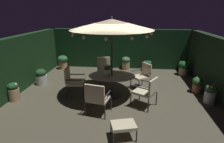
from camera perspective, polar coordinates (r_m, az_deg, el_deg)
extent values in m
cube|color=#4E4938|center=(6.67, 0.70, -7.06)|extent=(7.46, 7.00, 0.02)
cube|color=#16361C|center=(9.55, 2.56, 7.14)|extent=(7.46, 0.30, 2.00)
cube|color=#173517|center=(7.51, -27.63, 1.95)|extent=(0.30, 7.00, 2.00)
cube|color=#1E301D|center=(6.98, 31.46, 0.20)|extent=(0.30, 7.00, 2.00)
cylinder|color=#302F32|center=(6.56, -0.06, -7.28)|extent=(0.67, 0.67, 0.03)
cylinder|color=#302F32|center=(6.42, -0.06, -4.49)|extent=(0.09, 0.09, 0.72)
ellipsoid|color=#AEAD9B|center=(6.28, -0.06, -1.32)|extent=(1.62, 1.23, 0.03)
cylinder|color=#2D302C|center=(6.14, -0.07, 2.79)|extent=(0.06, 0.06, 2.41)
cone|color=beige|center=(5.93, -0.07, 14.56)|extent=(2.68, 2.68, 0.33)
sphere|color=#2D302C|center=(5.92, -0.07, 16.55)|extent=(0.07, 0.07, 0.07)
sphere|color=#F9DB8C|center=(5.94, 12.33, 11.40)|extent=(0.09, 0.09, 0.09)
sphere|color=#F9DB8C|center=(6.57, 10.20, 12.16)|extent=(0.09, 0.09, 0.09)
sphere|color=#F9DB8C|center=(6.98, 6.50, 12.67)|extent=(0.09, 0.09, 0.09)
sphere|color=#F9DB8C|center=(7.20, 1.10, 12.95)|extent=(0.09, 0.09, 0.09)
sphere|color=#F9DB8C|center=(7.11, -4.43, 12.83)|extent=(0.09, 0.09, 0.09)
sphere|color=#F9DB8C|center=(6.76, -8.98, 12.39)|extent=(0.09, 0.09, 0.09)
sphere|color=#F9DB8C|center=(6.16, -12.10, 11.65)|extent=(0.09, 0.09, 0.09)
sphere|color=#F9DB8C|center=(5.61, -12.31, 11.01)|extent=(0.09, 0.09, 0.09)
sphere|color=#F9DB8C|center=(5.01, -8.86, 10.39)|extent=(0.09, 0.09, 0.09)
sphere|color=#F9DB8C|center=(4.72, -1.99, 10.11)|extent=(0.09, 0.09, 0.09)
sphere|color=#F9DB8C|center=(4.85, 6.21, 10.23)|extent=(0.09, 0.09, 0.09)
sphere|color=#F9DB8C|center=(5.27, 10.88, 10.66)|extent=(0.09, 0.09, 0.09)
cylinder|color=beige|center=(6.19, -1.43, -0.91)|extent=(0.11, 0.11, 0.12)
cylinder|color=beige|center=(6.15, -1.44, 0.21)|extent=(0.25, 0.25, 0.14)
ellipsoid|color=#284C2A|center=(6.11, -1.45, 1.28)|extent=(0.23, 0.23, 0.14)
sphere|color=silver|center=(6.10, -1.45, 1.76)|extent=(0.08, 0.08, 0.08)
cylinder|color=#2F2A2D|center=(6.77, 8.39, -4.81)|extent=(0.04, 0.04, 0.43)
cylinder|color=#2F2A2D|center=(7.16, 5.90, -3.38)|extent=(0.04, 0.04, 0.43)
cylinder|color=#2F2A2D|center=(7.09, 11.96, -3.92)|extent=(0.04, 0.04, 0.43)
cylinder|color=#2F2A2D|center=(7.46, 9.39, -2.61)|extent=(0.04, 0.04, 0.43)
cube|color=beige|center=(7.03, 9.01, -1.77)|extent=(0.73, 0.73, 0.07)
cube|color=beige|center=(7.09, 10.81, 0.65)|extent=(0.33, 0.45, 0.47)
cylinder|color=#2F2A2D|center=(6.76, 10.43, -0.80)|extent=(0.45, 0.33, 0.04)
cylinder|color=#2F2A2D|center=(7.16, 7.83, 0.41)|extent=(0.45, 0.33, 0.04)
cylinder|color=#2A2E30|center=(7.43, 0.33, -2.43)|extent=(0.04, 0.04, 0.43)
cylinder|color=#2A2E30|center=(7.33, -3.98, -2.78)|extent=(0.04, 0.04, 0.43)
cylinder|color=#2A2E30|center=(7.92, -0.57, -1.10)|extent=(0.04, 0.04, 0.43)
cylinder|color=#2A2E30|center=(7.82, -4.61, -1.41)|extent=(0.04, 0.04, 0.43)
cube|color=beige|center=(7.53, -2.23, -0.11)|extent=(0.69, 0.68, 0.07)
cube|color=beige|center=(7.69, -2.62, 2.59)|extent=(0.53, 0.23, 0.53)
cylinder|color=#2A2E30|center=(7.52, -0.13, 1.64)|extent=(0.20, 0.50, 0.04)
cylinder|color=#2A2E30|center=(7.42, -4.39, 1.35)|extent=(0.20, 0.50, 0.04)
cylinder|color=#312F33|center=(6.82, -8.21, -4.51)|extent=(0.04, 0.04, 0.45)
cylinder|color=#312F33|center=(6.29, -8.99, -6.59)|extent=(0.04, 0.04, 0.45)
cylinder|color=#312F33|center=(6.93, -13.01, -4.42)|extent=(0.04, 0.04, 0.45)
cylinder|color=#312F33|center=(6.41, -14.19, -6.45)|extent=(0.04, 0.04, 0.45)
cube|color=beige|center=(6.51, -11.24, -3.36)|extent=(0.62, 0.63, 0.07)
cube|color=beige|center=(6.47, -13.83, -0.99)|extent=(0.11, 0.57, 0.50)
cylinder|color=#312F33|center=(6.71, -10.85, -0.89)|extent=(0.56, 0.09, 0.04)
cylinder|color=#312F33|center=(6.17, -11.88, -2.69)|extent=(0.56, 0.09, 0.04)
cylinder|color=#312B31|center=(5.74, -6.05, -9.13)|extent=(0.04, 0.04, 0.43)
cylinder|color=#312B31|center=(5.54, -0.33, -10.05)|extent=(0.04, 0.04, 0.43)
cylinder|color=#312B31|center=(5.32, -8.38, -11.58)|extent=(0.04, 0.04, 0.43)
cylinder|color=#312B31|center=(5.11, -2.23, -12.73)|extent=(0.04, 0.04, 0.43)
cube|color=beige|center=(5.30, -4.33, -8.48)|extent=(0.68, 0.63, 0.07)
cube|color=beige|center=(4.97, -5.50, -6.86)|extent=(0.57, 0.18, 0.48)
cylinder|color=#312B31|center=(5.32, -7.36, -5.95)|extent=(0.14, 0.50, 0.04)
cylinder|color=#312B31|center=(5.11, -1.27, -6.85)|extent=(0.14, 0.50, 0.04)
cylinder|color=#302D33|center=(5.78, 5.89, -8.85)|extent=(0.04, 0.04, 0.44)
cylinder|color=#302D33|center=(6.22, 8.63, -6.90)|extent=(0.04, 0.04, 0.44)
cylinder|color=#302D33|center=(5.53, 11.29, -10.45)|extent=(0.04, 0.04, 0.44)
cylinder|color=#302D33|center=(5.99, 13.71, -8.27)|extent=(0.04, 0.04, 0.44)
cube|color=beige|center=(5.76, 10.01, -6.31)|extent=(0.79, 0.78, 0.07)
cube|color=beige|center=(5.55, 12.81, -4.53)|extent=(0.33, 0.49, 0.46)
cylinder|color=#302D33|center=(5.43, 8.77, -4.95)|extent=(0.51, 0.33, 0.04)
cylinder|color=#302D33|center=(5.90, 11.42, -3.18)|extent=(0.51, 0.33, 0.04)
cylinder|color=#2A2C34|center=(4.62, -0.32, -17.42)|extent=(0.03, 0.03, 0.30)
cylinder|color=#2A2C34|center=(4.71, 6.32, -16.72)|extent=(0.03, 0.03, 0.30)
cylinder|color=#2A2C34|center=(4.32, 0.50, -20.29)|extent=(0.03, 0.03, 0.30)
cylinder|color=#2A2C34|center=(4.42, 7.68, -19.44)|extent=(0.03, 0.03, 0.30)
cube|color=beige|center=(4.40, 3.62, -16.45)|extent=(0.65, 0.54, 0.08)
cylinder|color=tan|center=(9.43, 4.31, 1.86)|extent=(0.40, 0.40, 0.37)
ellipsoid|color=#366741|center=(9.35, 4.35, 3.67)|extent=(0.44, 0.44, 0.31)
sphere|color=#E6CB53|center=(9.31, 5.36, 3.83)|extent=(0.07, 0.07, 0.07)
sphere|color=gold|center=(9.46, 4.42, 4.00)|extent=(0.08, 0.08, 0.08)
sphere|color=yellow|center=(9.37, 3.34, 3.95)|extent=(0.08, 0.08, 0.08)
sphere|color=#E2C74A|center=(9.17, 4.21, 3.74)|extent=(0.09, 0.09, 0.09)
cylinder|color=tan|center=(9.85, -15.03, 1.97)|extent=(0.42, 0.42, 0.37)
ellipsoid|color=#296235|center=(9.77, -15.18, 3.80)|extent=(0.51, 0.51, 0.36)
sphere|color=#D75169|center=(9.67, -14.19, 4.29)|extent=(0.08, 0.08, 0.08)
sphere|color=#D14363|center=(9.95, -15.37, 4.06)|extent=(0.08, 0.08, 0.08)
sphere|color=#D84D71|center=(9.65, -16.23, 4.09)|extent=(0.09, 0.09, 0.09)
cylinder|color=tan|center=(9.31, 10.91, 1.02)|extent=(0.38, 0.38, 0.27)
ellipsoid|color=#164B2B|center=(9.24, 11.00, 2.48)|extent=(0.41, 0.41, 0.28)
sphere|color=#BD397F|center=(9.27, 11.80, 2.96)|extent=(0.11, 0.11, 0.11)
sphere|color=#AB3587|center=(9.34, 11.41, 3.13)|extent=(0.07, 0.07, 0.07)
sphere|color=#AC318D|center=(9.26, 10.28, 3.12)|extent=(0.08, 0.08, 0.08)
sphere|color=#B44577|center=(9.13, 10.18, 2.79)|extent=(0.08, 0.08, 0.08)
sphere|color=#BD3684|center=(9.14, 11.38, 2.37)|extent=(0.07, 0.07, 0.07)
cylinder|color=tan|center=(6.94, -28.24, -6.36)|extent=(0.35, 0.35, 0.42)
ellipsoid|color=#1C481F|center=(6.83, -28.62, -4.05)|extent=(0.34, 0.34, 0.24)
sphere|color=silver|center=(6.74, -27.87, -3.53)|extent=(0.08, 0.08, 0.08)
sphere|color=silver|center=(6.88, -27.81, -3.56)|extent=(0.06, 0.06, 0.06)
sphere|color=beige|center=(6.92, -28.66, -3.55)|extent=(0.09, 0.09, 0.09)
sphere|color=beige|center=(6.88, -29.72, -4.00)|extent=(0.08, 0.08, 0.08)
sphere|color=silver|center=(6.76, -29.26, -4.11)|extent=(0.09, 0.09, 0.09)
sphere|color=silver|center=(6.71, -28.94, -4.40)|extent=(0.07, 0.07, 0.07)
cylinder|color=tan|center=(9.18, 21.37, 0.07)|extent=(0.41, 0.41, 0.34)
ellipsoid|color=#195022|center=(9.10, 21.60, 1.93)|extent=(0.51, 0.51, 0.35)
sphere|color=orange|center=(9.07, 22.70, 2.59)|extent=(0.06, 0.06, 0.06)
sphere|color=#ED7946|center=(9.18, 21.71, 2.85)|extent=(0.07, 0.07, 0.07)
sphere|color=orange|center=(9.13, 20.63, 2.72)|extent=(0.10, 0.10, 0.10)
sphere|color=#E07B46|center=(9.00, 20.92, 1.92)|extent=(0.10, 0.10, 0.10)
sphere|color=orange|center=(8.98, 21.96, 2.03)|extent=(0.07, 0.07, 0.07)
cylinder|color=silver|center=(6.75, 28.20, -7.03)|extent=(0.34, 0.34, 0.41)
ellipsoid|color=#275134|center=(6.64, 28.59, -4.66)|extent=(0.35, 0.35, 0.24)
sphere|color=#F1C249|center=(6.65, 29.33, -4.37)|extent=(0.10, 0.10, 0.10)
sphere|color=yellow|center=(6.73, 29.14, -3.67)|extent=(0.07, 0.07, 0.07)
sphere|color=#ECCA4B|center=(6.72, 27.74, -3.94)|extent=(0.07, 0.07, 0.07)
sphere|color=#E4D14B|center=(6.56, 27.90, -4.25)|extent=(0.09, 0.09, 0.09)
sphere|color=#F2C550|center=(6.52, 28.67, -4.32)|extent=(0.09, 0.09, 0.09)
sphere|color=#F5D451|center=(6.55, 29.51, -4.63)|extent=(0.06, 0.06, 0.06)
cylinder|color=#A46B4B|center=(7.42, 24.97, -4.70)|extent=(0.32, 0.32, 0.33)
ellipsoid|color=#2C6129|center=(7.33, 25.25, -2.74)|extent=(0.38, 0.38, 0.27)
sphere|color=#ED5979|center=(7.39, 26.13, -2.36)|extent=(0.07, 0.07, 0.07)
sphere|color=#DA5874|center=(7.37, 24.97, -1.81)|extent=(0.09, 0.09, 0.09)
sphere|color=#E65C75|center=(7.29, 24.45, -2.40)|extent=(0.10, 0.10, 0.10)
sphere|color=#D54775|center=(7.22, 25.72, -2.53)|extent=(0.08, 0.08, 0.08)
cylinder|color=silver|center=(7.99, -21.14, -2.42)|extent=(0.45, 0.45, 0.38)
ellipsoid|color=#214524|center=(7.90, -21.39, -0.34)|extent=(0.43, 0.43, 0.30)
sphere|color=#D92F40|center=(7.80, -20.53, -0.19)|extent=(0.10, 0.10, 0.10)
sphere|color=#CF3944|center=(8.04, -21.77, 0.08)|extent=(0.10, 0.10, 0.10)
sphere|color=red|center=(7.83, -22.11, -0.27)|extent=(0.10, 0.10, 0.10)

